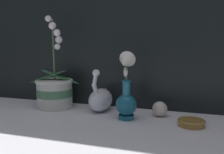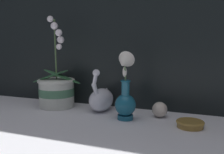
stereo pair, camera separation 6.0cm
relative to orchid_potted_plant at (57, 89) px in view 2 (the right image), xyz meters
The scene contains 6 objects.
ground_plane 0.38m from the orchid_potted_plant, 26.29° to the right, with size 2.80×2.80×0.00m, color white.
orchid_potted_plant is the anchor object (origin of this frame).
swan_figurine 0.25m from the orchid_potted_plant, ahead, with size 0.11×0.19×0.21m.
blue_vase 0.41m from the orchid_potted_plant, 12.31° to the right, with size 0.09×0.11×0.29m.
glass_sphere 0.53m from the orchid_potted_plant, ahead, with size 0.07×0.07×0.07m.
amber_dish 0.68m from the orchid_potted_plant, ahead, with size 0.11×0.11×0.03m.
Camera 2 is at (0.41, -0.95, 0.33)m, focal length 42.00 mm.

